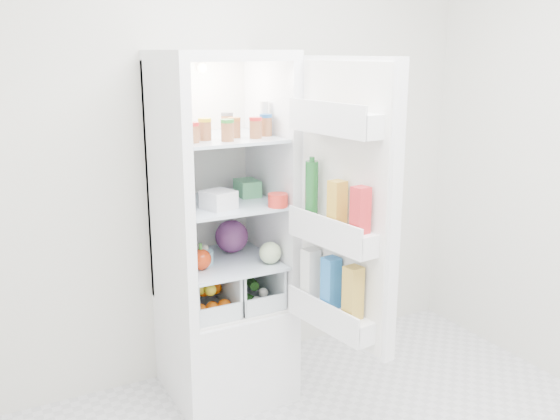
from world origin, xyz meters
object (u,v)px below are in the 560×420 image
red_cabbage (232,236)px  fridge_door (343,212)px  refrigerator (220,271)px  mushroom_bowl (199,258)px

red_cabbage → fridge_door: bearing=-69.6°
refrigerator → mushroom_bowl: refrigerator is taller
red_cabbage → mushroom_bowl: 0.25m
refrigerator → red_cabbage: bearing=25.1°
mushroom_bowl → fridge_door: fridge_door is taller
mushroom_bowl → fridge_door: bearing=-50.5°
refrigerator → red_cabbage: refrigerator is taller
refrigerator → fridge_door: size_ratio=1.38×
red_cabbage → mushroom_bowl: size_ratio=1.21×
red_cabbage → fridge_door: (0.25, -0.68, 0.26)m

